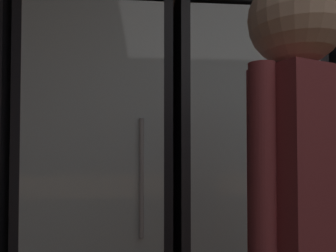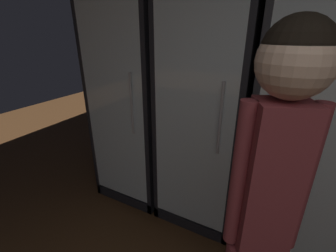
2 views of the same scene
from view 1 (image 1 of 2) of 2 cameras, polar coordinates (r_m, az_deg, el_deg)
The scene contains 4 objects.
wall_back at distance 2.27m, azimuth 22.26°, elevation 2.12°, with size 6.00×0.06×2.80m, color #382619.
cooler_left at distance 1.71m, azimuth -11.94°, elevation -11.76°, with size 0.68×0.69×1.96m.
cooler_center at distance 1.77m, azimuth 12.04°, elevation -11.23°, with size 0.68×0.69×1.96m.
shopper_near at distance 0.77m, azimuth 23.41°, elevation -15.84°, with size 0.26×0.22×1.65m.
Camera 1 is at (-1.04, 1.02, 1.26)m, focal length 32.35 mm.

